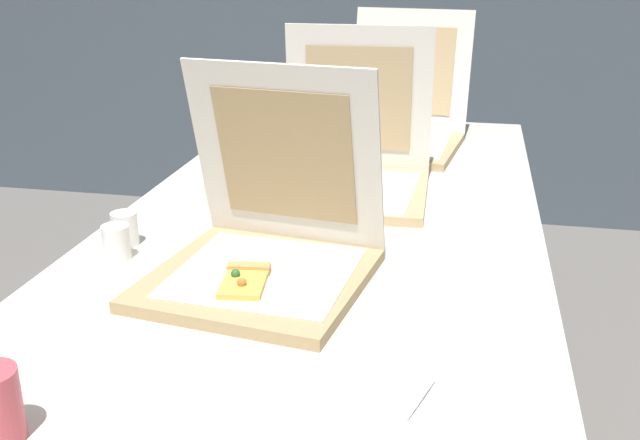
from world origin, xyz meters
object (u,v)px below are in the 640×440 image
pizza_box_middle (351,170)px  cup_white_near_center (125,229)px  cup_white_mid (216,192)px  pizza_box_back (397,128)px  cup_white_near_left (116,242)px  pizza_box_front (264,251)px  table (325,242)px  napkin_pile (371,393)px

pizza_box_middle → cup_white_near_center: bearing=-134.6°
pizza_box_middle → cup_white_mid: pizza_box_middle is taller
pizza_box_back → pizza_box_middle: bearing=-90.4°
cup_white_near_left → pizza_box_middle: bearing=52.9°
cup_white_mid → cup_white_near_left: 0.34m
pizza_box_front → cup_white_near_left: bearing=-177.3°
pizza_box_front → cup_white_mid: pizza_box_front is taller
pizza_box_back → cup_white_mid: 0.71m
pizza_box_middle → table: bearing=-98.0°
cup_white_mid → cup_white_near_left: same height
cup_white_near_center → cup_white_near_left: bearing=-77.2°
table → cup_white_mid: 0.28m
cup_white_mid → pizza_box_middle: bearing=29.9°
pizza_box_middle → cup_white_near_left: size_ratio=5.68×
table → pizza_box_middle: bearing=83.9°
pizza_box_back → cup_white_near_center: pizza_box_back is taller
pizza_box_middle → napkin_pile: bearing=-80.8°
pizza_box_back → cup_white_near_left: size_ratio=6.93×
pizza_box_back → table: bearing=-89.9°
pizza_box_middle → cup_white_near_center: 0.57m
napkin_pile → pizza_box_front: bearing=126.0°
pizza_box_middle → pizza_box_back: 0.46m
pizza_box_middle → pizza_box_back: size_ratio=0.82×
cup_white_near_left → table: bearing=38.9°
table → pizza_box_middle: pizza_box_middle is taller
pizza_box_front → cup_white_mid: bearing=129.3°
pizza_box_back → cup_white_near_left: pizza_box_back is taller
pizza_box_back → cup_white_mid: size_ratio=6.93×
table → cup_white_near_center: (-0.36, -0.21, 0.08)m
pizza_box_front → cup_white_near_center: (-0.31, 0.10, -0.02)m
pizza_box_back → cup_white_near_left: (-0.43, -0.95, -0.02)m
table → pizza_box_front: 0.33m
table → pizza_box_back: pizza_box_back is taller
pizza_box_back → napkin_pile: (0.10, -1.30, -0.05)m
table → pizza_box_back: size_ratio=4.38×
pizza_box_front → cup_white_mid: 0.41m
pizza_box_front → pizza_box_middle: 0.52m
cup_white_near_center → napkin_pile: (0.55, -0.42, -0.03)m
pizza_box_back → cup_white_near_left: bearing=-107.2°
cup_white_mid → napkin_pile: size_ratio=0.41×
pizza_box_back → cup_white_near_center: size_ratio=6.93×
cup_white_near_center → pizza_box_back: bearing=63.0°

